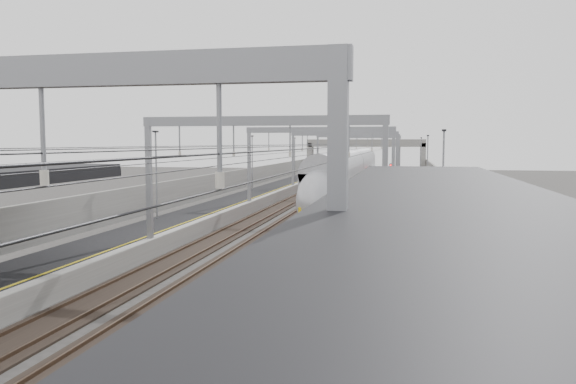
% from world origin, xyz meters
% --- Properties ---
extents(platform_left, '(4.00, 120.00, 1.00)m').
position_xyz_m(platform_left, '(-8.00, 45.00, 0.50)').
color(platform_left, black).
rests_on(platform_left, ground).
extents(platform_right, '(4.00, 120.00, 1.00)m').
position_xyz_m(platform_right, '(8.00, 45.00, 0.50)').
color(platform_right, black).
rests_on(platform_right, ground).
extents(tracks, '(11.40, 140.00, 0.20)m').
position_xyz_m(tracks, '(0.00, 45.00, 0.05)').
color(tracks, black).
rests_on(tracks, ground).
extents(overhead_line, '(13.00, 140.00, 6.60)m').
position_xyz_m(overhead_line, '(0.00, 51.62, 6.14)').
color(overhead_line, gray).
rests_on(overhead_line, platform_left).
extents(canopy_right, '(4.40, 30.00, 4.24)m').
position_xyz_m(canopy_right, '(8.03, 2.99, 5.09)').
color(canopy_right, black).
rests_on(canopy_right, platform_right).
extents(overbridge, '(22.00, 2.20, 6.90)m').
position_xyz_m(overbridge, '(0.00, 100.00, 5.31)').
color(overbridge, gray).
rests_on(overbridge, ground).
extents(wall_left, '(0.30, 120.00, 3.20)m').
position_xyz_m(wall_left, '(-11.20, 45.00, 1.60)').
color(wall_left, gray).
rests_on(wall_left, ground).
extents(wall_right, '(0.30, 120.00, 3.20)m').
position_xyz_m(wall_right, '(11.20, 45.00, 1.60)').
color(wall_right, gray).
rests_on(wall_right, ground).
extents(train, '(2.78, 50.58, 4.39)m').
position_xyz_m(train, '(1.50, 52.52, 2.15)').
color(train, maroon).
rests_on(train, ground).
extents(signal_green, '(0.32, 0.32, 3.48)m').
position_xyz_m(signal_green, '(-5.20, 69.41, 2.42)').
color(signal_green, black).
rests_on(signal_green, ground).
extents(signal_red_near, '(0.32, 0.32, 3.48)m').
position_xyz_m(signal_red_near, '(3.20, 62.13, 2.42)').
color(signal_red_near, black).
rests_on(signal_red_near, ground).
extents(signal_red_far, '(0.32, 0.32, 3.48)m').
position_xyz_m(signal_red_far, '(5.40, 70.32, 2.42)').
color(signal_red_far, black).
rests_on(signal_red_far, ground).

